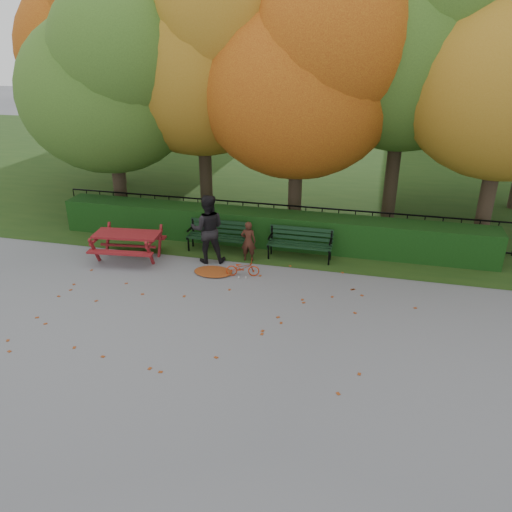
% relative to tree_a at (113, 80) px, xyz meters
% --- Properties ---
extents(ground, '(90.00, 90.00, 0.00)m').
position_rel_tree_a_xyz_m(ground, '(5.19, -5.58, -4.52)').
color(ground, gray).
rests_on(ground, ground).
extents(grass_strip, '(90.00, 90.00, 0.00)m').
position_rel_tree_a_xyz_m(grass_strip, '(5.19, 8.42, -4.52)').
color(grass_strip, '#1C3912').
rests_on(grass_strip, ground).
extents(building_left, '(10.00, 7.00, 15.00)m').
position_rel_tree_a_xyz_m(building_left, '(-3.81, 20.42, 2.98)').
color(building_left, '#A19080').
rests_on(building_left, ground).
extents(building_right, '(9.00, 6.00, 12.00)m').
position_rel_tree_a_xyz_m(building_right, '(13.19, 22.42, 1.48)').
color(building_right, '#A19080').
rests_on(building_right, ground).
extents(hedge, '(13.00, 0.90, 1.00)m').
position_rel_tree_a_xyz_m(hedge, '(5.19, -1.08, -4.02)').
color(hedge, black).
rests_on(hedge, ground).
extents(iron_fence, '(14.00, 0.04, 1.02)m').
position_rel_tree_a_xyz_m(iron_fence, '(5.19, -0.28, -3.98)').
color(iron_fence, black).
rests_on(iron_fence, ground).
extents(tree_a, '(5.88, 5.60, 7.48)m').
position_rel_tree_a_xyz_m(tree_a, '(0.00, 0.00, 0.00)').
color(tree_a, '#2E2218').
rests_on(tree_a, ground).
extents(tree_b, '(6.72, 6.40, 8.79)m').
position_rel_tree_a_xyz_m(tree_b, '(2.74, 1.17, 0.88)').
color(tree_b, '#2E2218').
rests_on(tree_b, ground).
extents(tree_c, '(6.30, 6.00, 8.00)m').
position_rel_tree_a_xyz_m(tree_c, '(6.02, 0.38, 0.30)').
color(tree_c, '#2E2218').
rests_on(tree_c, ground).
extents(tree_d, '(7.14, 6.80, 9.58)m').
position_rel_tree_a_xyz_m(tree_d, '(9.07, 1.65, 1.46)').
color(tree_d, '#2E2218').
rests_on(tree_d, ground).
extents(tree_f, '(6.93, 6.60, 9.19)m').
position_rel_tree_a_xyz_m(tree_f, '(-1.94, 3.66, 1.17)').
color(tree_f, '#2E2218').
rests_on(tree_f, ground).
extents(bench_left, '(1.80, 0.57, 0.88)m').
position_rel_tree_a_xyz_m(bench_left, '(3.89, -1.88, -4.00)').
color(bench_left, black).
rests_on(bench_left, ground).
extents(bench_right, '(1.80, 0.57, 0.88)m').
position_rel_tree_a_xyz_m(bench_right, '(6.29, -1.88, -4.00)').
color(bench_right, black).
rests_on(bench_right, ground).
extents(picnic_table, '(1.96, 1.64, 0.88)m').
position_rel_tree_a_xyz_m(picnic_table, '(1.60, -3.07, -3.92)').
color(picnic_table, maroon).
rests_on(picnic_table, ground).
extents(leaf_pile, '(1.08, 0.78, 0.07)m').
position_rel_tree_a_xyz_m(leaf_pile, '(4.19, -3.38, -4.48)').
color(leaf_pile, maroon).
rests_on(leaf_pile, ground).
extents(leaf_scatter, '(9.00, 5.70, 0.01)m').
position_rel_tree_a_xyz_m(leaf_scatter, '(5.19, -5.28, -4.51)').
color(leaf_scatter, maroon).
rests_on(leaf_scatter, ground).
extents(child, '(0.45, 0.32, 1.16)m').
position_rel_tree_a_xyz_m(child, '(4.91, -2.38, -3.94)').
color(child, '#3C1C13').
rests_on(child, ground).
extents(adult, '(1.10, 0.96, 1.93)m').
position_rel_tree_a_xyz_m(adult, '(3.84, -2.68, -3.56)').
color(adult, black).
rests_on(adult, ground).
extents(bicycle, '(0.92, 0.48, 0.46)m').
position_rel_tree_a_xyz_m(bicycle, '(5.01, -3.36, -4.29)').
color(bicycle, '#B83310').
rests_on(bicycle, ground).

